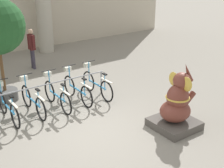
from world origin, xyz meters
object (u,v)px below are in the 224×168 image
at_px(bicycle_0, 8,106).
at_px(bicycle_3, 77,89).
at_px(bicycle_4, 97,84).
at_px(elephant_statue, 177,107).
at_px(bicycle_2, 57,95).
at_px(person_pedestrian, 32,45).
at_px(bicycle_1, 33,100).

xyz_separation_m(bicycle_0, bicycle_3, (2.16, -0.01, 0.00)).
relative_size(bicycle_3, bicycle_4, 1.00).
distance_m(bicycle_4, elephant_statue, 3.00).
xyz_separation_m(bicycle_0, bicycle_4, (2.88, -0.02, 0.00)).
xyz_separation_m(bicycle_3, bicycle_4, (0.72, -0.01, 0.00)).
xyz_separation_m(bicycle_2, elephant_statue, (2.03, -2.88, 0.18)).
xyz_separation_m(bicycle_3, person_pedestrian, (0.09, 3.76, 0.56)).
bearing_deg(bicycle_1, bicycle_3, -0.80).
relative_size(bicycle_2, bicycle_4, 1.00).
relative_size(bicycle_3, elephant_statue, 1.00).
height_order(bicycle_2, bicycle_4, same).
bearing_deg(bicycle_2, elephant_statue, -54.90).
relative_size(bicycle_4, person_pedestrian, 1.08).
height_order(bicycle_1, bicycle_3, same).
bearing_deg(bicycle_0, elephant_statue, -40.40).
distance_m(bicycle_2, person_pedestrian, 3.94).
distance_m(bicycle_3, elephant_statue, 3.22).
distance_m(bicycle_0, bicycle_1, 0.72).
xyz_separation_m(bicycle_0, elephant_statue, (3.47, -2.95, 0.18)).
bearing_deg(person_pedestrian, bicycle_2, -102.02).
height_order(bicycle_1, bicycle_2, same).
height_order(bicycle_0, person_pedestrian, person_pedestrian).
bearing_deg(bicycle_2, bicycle_3, 4.50).
xyz_separation_m(bicycle_2, bicycle_4, (1.44, 0.05, 0.00)).
bearing_deg(bicycle_2, bicycle_0, 177.31).
xyz_separation_m(bicycle_1, person_pedestrian, (1.53, 3.74, 0.56)).
height_order(bicycle_2, elephant_statue, elephant_statue).
bearing_deg(elephant_statue, bicycle_4, 101.28).
xyz_separation_m(bicycle_3, elephant_statue, (1.31, -2.94, 0.18)).
height_order(bicycle_2, bicycle_3, same).
distance_m(bicycle_3, person_pedestrian, 3.80).
xyz_separation_m(bicycle_0, person_pedestrian, (2.25, 3.75, 0.56)).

